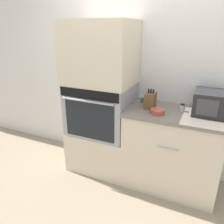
# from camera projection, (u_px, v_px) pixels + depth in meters

# --- Properties ---
(ground_plane) EXTENTS (12.00, 12.00, 0.00)m
(ground_plane) POSITION_uv_depth(u_px,v_px,m) (120.00, 186.00, 2.59)
(ground_plane) COLOR gray
(wall_back) EXTENTS (8.00, 0.05, 2.50)m
(wall_back) POSITION_uv_depth(u_px,v_px,m) (141.00, 72.00, 2.68)
(wall_back) COLOR silver
(wall_back) RESTS_ON ground_plane
(oven_cabinet_base) EXTENTS (0.77, 0.60, 0.52)m
(oven_cabinet_base) POSITION_uv_depth(u_px,v_px,m) (102.00, 148.00, 2.90)
(oven_cabinet_base) COLOR beige
(oven_cabinet_base) RESTS_ON ground_plane
(wall_oven) EXTENTS (0.75, 0.64, 0.62)m
(wall_oven) POSITION_uv_depth(u_px,v_px,m) (101.00, 108.00, 2.69)
(wall_oven) COLOR #9EA0A5
(wall_oven) RESTS_ON oven_cabinet_base
(oven_cabinet_upper) EXTENTS (0.77, 0.60, 0.70)m
(oven_cabinet_upper) POSITION_uv_depth(u_px,v_px,m) (100.00, 53.00, 2.46)
(oven_cabinet_upper) COLOR beige
(oven_cabinet_upper) RESTS_ON wall_oven
(counter_unit) EXTENTS (1.03, 0.63, 0.92)m
(counter_unit) POSITION_uv_depth(u_px,v_px,m) (171.00, 149.00, 2.49)
(counter_unit) COLOR beige
(counter_unit) RESTS_ON ground_plane
(microwave) EXTENTS (0.31, 0.36, 0.24)m
(microwave) POSITION_uv_depth(u_px,v_px,m) (210.00, 103.00, 2.23)
(microwave) COLOR #232326
(microwave) RESTS_ON counter_unit
(knife_block) EXTENTS (0.10, 0.16, 0.21)m
(knife_block) POSITION_uv_depth(u_px,v_px,m) (150.00, 100.00, 2.41)
(knife_block) COLOR brown
(knife_block) RESTS_ON counter_unit
(bowl) EXTENTS (0.15, 0.15, 0.05)m
(bowl) POSITION_uv_depth(u_px,v_px,m) (158.00, 112.00, 2.26)
(bowl) COLOR #B24C42
(bowl) RESTS_ON counter_unit
(condiment_jar_near) EXTENTS (0.04, 0.04, 0.08)m
(condiment_jar_near) POSITION_uv_depth(u_px,v_px,m) (142.00, 100.00, 2.58)
(condiment_jar_near) COLOR #427047
(condiment_jar_near) RESTS_ON counter_unit
(condiment_jar_mid) EXTENTS (0.05, 0.05, 0.09)m
(condiment_jar_mid) POSITION_uv_depth(u_px,v_px,m) (182.00, 107.00, 2.33)
(condiment_jar_mid) COLOR silver
(condiment_jar_mid) RESTS_ON counter_unit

